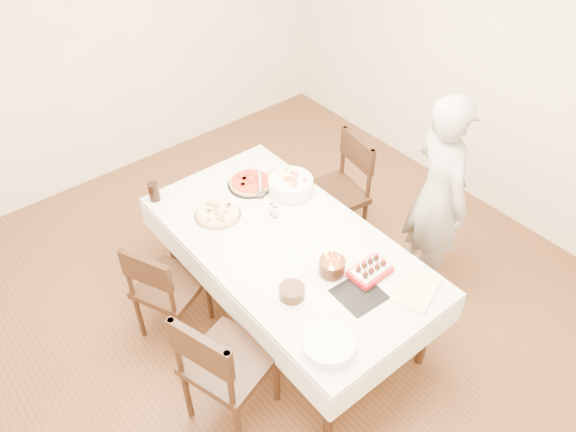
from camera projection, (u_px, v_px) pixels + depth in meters
floor at (288, 305)px, 4.40m from camera, size 5.00×5.00×0.00m
wall_back at (110, 36)px, 4.96m from camera, size 4.50×0.04×2.70m
wall_right at (502, 63)px, 4.58m from camera, size 0.04×5.00×2.70m
dining_table at (288, 279)px, 4.11m from camera, size 1.17×2.16×0.75m
chair_right_savory at (333, 195)px, 4.65m from camera, size 0.59×0.59×0.99m
chair_left_savory at (170, 285)px, 3.95m from camera, size 0.62×0.62×0.91m
chair_left_dessert at (230, 362)px, 3.42m from camera, size 0.65×0.65×1.02m
person at (438, 196)px, 4.11m from camera, size 0.58×0.70×1.66m
pizza_white at (218, 213)px, 4.05m from camera, size 0.34×0.34×0.04m
pizza_pepperoni at (250, 183)px, 4.32m from camera, size 0.37×0.37×0.04m
red_placemat at (278, 179)px, 4.39m from camera, size 0.26×0.26×0.01m
pasta_bowl at (290, 185)px, 4.24m from camera, size 0.42×0.42×0.11m
taper_candle at (260, 180)px, 4.13m from camera, size 0.08×0.08×0.30m
shaker_pair at (275, 212)px, 4.02m from camera, size 0.11×0.11×0.10m
cola_glass at (154, 192)px, 4.16m from camera, size 0.09×0.09×0.15m
layer_cake at (292, 292)px, 3.46m from camera, size 0.25×0.25×0.09m
cake_board at (359, 294)px, 3.51m from camera, size 0.29×0.29×0.01m
birthday_cake at (332, 263)px, 3.58m from camera, size 0.19×0.19×0.16m
strawberry_box at (370, 271)px, 3.61m from camera, size 0.27×0.19×0.07m
box_lid at (416, 290)px, 3.53m from camera, size 0.40×0.33×0.03m
plate_stack at (329, 345)px, 3.18m from camera, size 0.37×0.37×0.06m
china_plate at (324, 345)px, 3.22m from camera, size 0.28×0.28×0.01m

